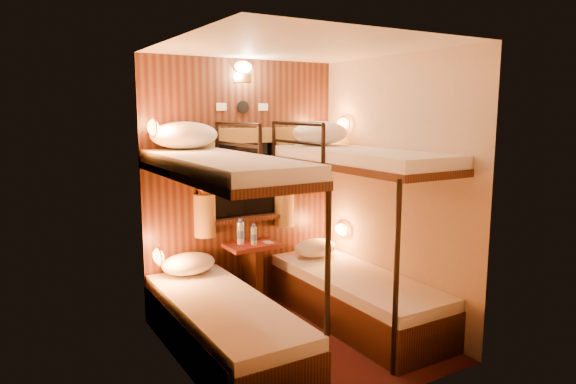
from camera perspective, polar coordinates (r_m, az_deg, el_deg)
floor at (r=4.50m, az=1.19°, el=-16.16°), size 2.10×2.10×0.00m
ceiling at (r=4.10m, az=1.31°, el=15.82°), size 2.10×2.10×0.00m
wall_back at (r=5.04m, az=-5.10°, el=0.84°), size 2.40×0.00×2.40m
wall_front at (r=3.31m, az=10.96°, el=-3.62°), size 2.40×0.00×2.40m
wall_left at (r=3.71m, az=-11.97°, el=-2.28°), size 0.00×2.40×2.40m
wall_right at (r=4.74m, az=11.56°, el=0.16°), size 0.00×2.40×2.40m
back_panel at (r=5.03m, az=-5.02°, el=0.82°), size 2.00×0.03×2.40m
bunk_left at (r=4.06m, az=-7.21°, el=-10.54°), size 0.72×1.90×1.82m
bunk_right at (r=4.70m, az=7.53°, el=-7.81°), size 0.72×1.90×1.82m
window at (r=5.01m, az=-4.87°, el=0.56°), size 1.00×0.12×0.79m
curtains at (r=4.96m, az=-4.71°, el=1.46°), size 1.10×0.22×1.00m
back_fixtures at (r=4.96m, az=-5.01°, el=12.82°), size 0.54×0.09×0.48m
reading_lamps at (r=4.73m, az=-3.26°, el=0.81°), size 2.00×0.20×1.25m
table at (r=5.04m, az=-3.97°, el=-8.30°), size 0.50×0.34×0.66m
bottle_left at (r=4.92m, az=-5.30°, el=-4.58°), size 0.07×0.07×0.25m
bottle_right at (r=4.89m, az=-3.82°, el=-4.90°), size 0.06×0.06×0.21m
sachet_a at (r=4.98m, az=-2.12°, el=-5.66°), size 0.10×0.09×0.01m
sachet_b at (r=5.02m, az=-2.36°, el=-5.53°), size 0.08×0.06×0.01m
pillow_lower_left at (r=4.75m, az=-11.00°, el=-7.82°), size 0.49×0.35×0.19m
pillow_lower_right at (r=5.22m, az=3.06°, el=-6.21°), size 0.45×0.32×0.18m
pillow_upper_left at (r=4.55m, az=-11.45°, el=6.21°), size 0.60×0.43×0.23m
pillow_upper_right at (r=4.98m, az=3.59°, el=6.56°), size 0.58×0.42×0.23m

